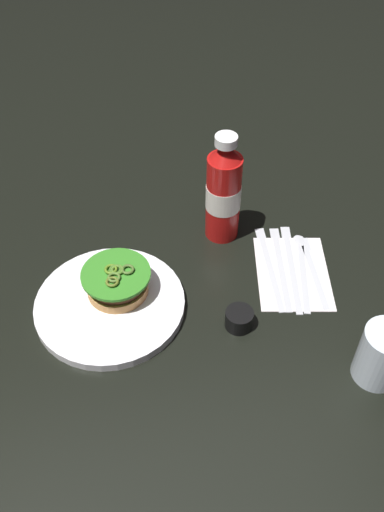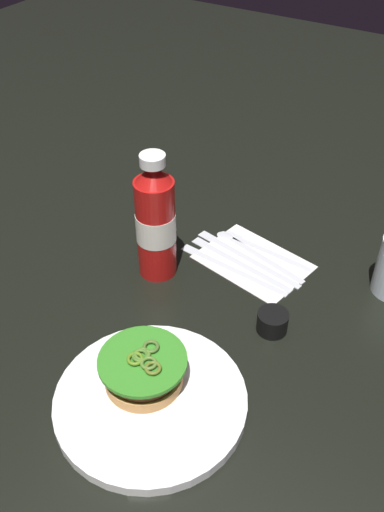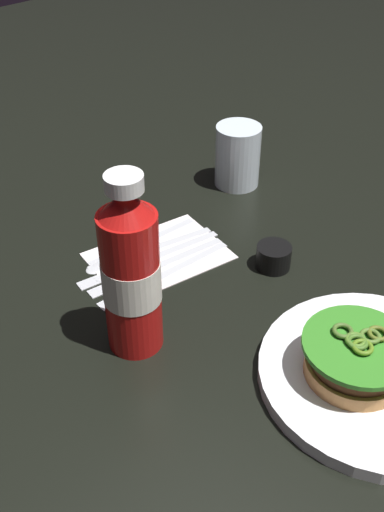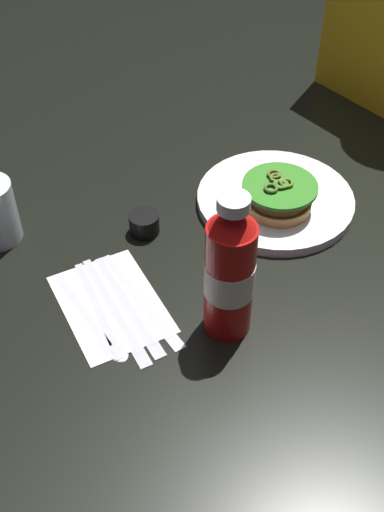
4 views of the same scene
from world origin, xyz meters
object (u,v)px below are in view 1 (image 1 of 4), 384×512
at_px(burger_sandwich, 117,281).
at_px(butter_knife, 280,261).
at_px(water_glass, 382,355).
at_px(fork_utensil, 312,264).
at_px(ketchup_bottle, 223,192).
at_px(napkin, 293,272).
at_px(table_knife, 269,261).
at_px(dinner_plate, 110,302).
at_px(condiment_cup, 239,319).
at_px(spoon_utensil, 302,259).
at_px(steak_knife, 291,260).

relative_size(burger_sandwich, butter_knife, 0.57).
height_order(water_glass, fork_utensil, water_glass).
bearing_deg(burger_sandwich, ketchup_bottle, -59.89).
bearing_deg(napkin, table_knife, 46.79).
xyz_separation_m(burger_sandwich, ketchup_bottle, (0.13, -0.22, 0.06)).
relative_size(dinner_plate, table_knife, 1.22).
height_order(burger_sandwich, napkin, burger_sandwich).
bearing_deg(butter_knife, fork_utensil, -109.26).
xyz_separation_m(ketchup_bottle, condiment_cup, (-0.23, 0.02, -0.09)).
relative_size(napkin, spoon_utensil, 0.94).
relative_size(spoon_utensil, table_knife, 0.91).
bearing_deg(butter_knife, condiment_cup, 138.20).
relative_size(ketchup_bottle, spoon_utensil, 1.16).
xyz_separation_m(burger_sandwich, table_knife, (0.03, -0.29, -0.04)).
xyz_separation_m(condiment_cup, table_knife, (0.13, -0.09, -0.01)).
xyz_separation_m(water_glass, steak_knife, (0.26, 0.05, -0.05)).
distance_m(water_glass, steak_knife, 0.27).
relative_size(water_glass, spoon_utensil, 0.53).
height_order(steak_knife, butter_knife, same).
bearing_deg(napkin, burger_sandwich, 89.05).
distance_m(fork_utensil, table_knife, 0.08).
bearing_deg(spoon_utensil, ketchup_bottle, 51.24).
bearing_deg(napkin, ketchup_bottle, 38.65).
xyz_separation_m(ketchup_bottle, fork_utensil, (-0.12, -0.15, -0.10)).
bearing_deg(butter_knife, steak_knife, -99.15).
height_order(burger_sandwich, steak_knife, burger_sandwich).
distance_m(dinner_plate, spoon_utensil, 0.37).
bearing_deg(condiment_cup, butter_knife, -41.80).
xyz_separation_m(burger_sandwich, water_glass, (-0.24, -0.38, 0.01)).
distance_m(napkin, table_knife, 0.05).
bearing_deg(napkin, fork_utensil, -75.09).
distance_m(fork_utensil, spoon_utensil, 0.02).
distance_m(burger_sandwich, butter_knife, 0.31).
bearing_deg(ketchup_bottle, butter_knife, -138.32).
relative_size(burger_sandwich, table_knife, 0.56).
bearing_deg(condiment_cup, napkin, -52.98).
xyz_separation_m(condiment_cup, fork_utensil, (0.11, -0.17, -0.01)).
relative_size(dinner_plate, fork_utensil, 1.44).
height_order(dinner_plate, ketchup_bottle, ketchup_bottle).
distance_m(water_glass, napkin, 0.24).
bearing_deg(butter_knife, dinner_plate, 97.42).
distance_m(ketchup_bottle, butter_knife, 0.17).
height_order(condiment_cup, table_knife, condiment_cup).
distance_m(fork_utensil, steak_knife, 0.04).
distance_m(condiment_cup, spoon_utensil, 0.20).
height_order(spoon_utensil, butter_knife, same).
bearing_deg(spoon_utensil, table_knife, 81.93).
distance_m(burger_sandwich, steak_knife, 0.33).
bearing_deg(water_glass, spoon_utensil, 7.15).
height_order(burger_sandwich, butter_knife, burger_sandwich).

